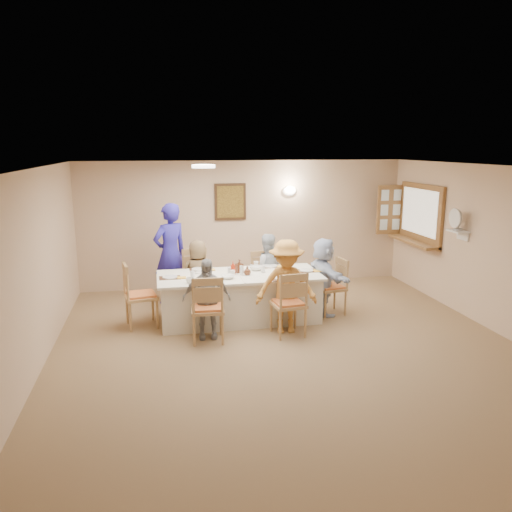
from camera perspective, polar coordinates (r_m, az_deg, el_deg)
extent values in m
plane|color=#896B4D|center=(7.05, 3.92, -10.73)|extent=(7.00, 7.00, 0.00)
plane|color=#D2B08B|center=(10.01, -1.26, 3.71)|extent=(6.50, 0.00, 6.50)
plane|color=#D2B08B|center=(3.59, 19.52, -13.43)|extent=(6.50, 0.00, 6.50)
plane|color=#D2B08B|center=(6.60, -24.28, -2.01)|extent=(0.00, 7.00, 7.00)
plane|color=#D2B08B|center=(8.14, 26.72, 0.33)|extent=(0.00, 7.00, 7.00)
plane|color=white|center=(6.49, 4.25, 10.01)|extent=(7.00, 7.00, 0.00)
cube|color=#382313|center=(9.88, -2.97, 6.21)|extent=(0.62, 0.04, 0.72)
cube|color=black|center=(9.85, -2.94, 6.20)|extent=(0.52, 0.02, 0.62)
ellipsoid|color=white|center=(10.07, 3.87, 7.47)|extent=(0.26, 0.09, 0.18)
cylinder|color=white|center=(7.78, -6.02, 10.16)|extent=(0.36, 0.36, 0.05)
cube|color=olive|center=(10.04, 18.30, 4.55)|extent=(0.06, 1.50, 1.15)
cube|color=olive|center=(10.06, 17.51, 1.59)|extent=(0.30, 1.50, 0.05)
cube|color=olive|center=(10.59, 15.06, 5.13)|extent=(0.55, 0.04, 1.00)
cube|color=white|center=(8.88, 22.08, 2.65)|extent=(0.22, 0.36, 0.03)
cube|color=white|center=(8.11, -1.90, -4.71)|extent=(2.60, 1.10, 0.76)
imported|color=brown|center=(8.62, -6.60, -2.16)|extent=(0.72, 0.58, 1.22)
imported|color=#AFBAC7|center=(8.79, 1.21, -1.57)|extent=(0.70, 0.58, 1.28)
imported|color=#9B9B9F|center=(7.32, -5.68, -4.87)|extent=(0.74, 0.39, 1.20)
imported|color=gold|center=(7.50, 3.48, -3.51)|extent=(1.09, 0.82, 1.43)
imported|color=silver|center=(8.37, 7.72, -2.33)|extent=(1.31, 0.71, 1.30)
imported|color=#2C25A1|center=(8.99, -9.77, 0.27)|extent=(1.04, 1.01, 1.81)
cube|color=#472B19|center=(7.53, -5.91, -3.10)|extent=(0.33, 0.25, 0.01)
cylinder|color=white|center=(7.52, -5.91, -3.02)|extent=(0.22, 0.22, 0.01)
cube|color=yellow|center=(7.49, -4.50, -3.08)|extent=(0.15, 0.15, 0.01)
cube|color=#472B19|center=(7.73, 2.99, -2.64)|extent=(0.33, 0.25, 0.01)
cylinder|color=white|center=(7.72, 2.99, -2.56)|extent=(0.25, 0.25, 0.02)
cube|color=yellow|center=(7.72, 4.38, -2.61)|extent=(0.14, 0.14, 0.01)
cube|color=#472B19|center=(8.34, -6.48, -1.57)|extent=(0.33, 0.24, 0.01)
cylinder|color=white|center=(8.33, -6.48, -1.51)|extent=(0.26, 0.26, 0.02)
cube|color=yellow|center=(8.30, -5.21, -1.55)|extent=(0.14, 0.14, 0.01)
cube|color=#472B19|center=(8.52, 1.59, -1.19)|extent=(0.33, 0.25, 0.01)
cylinder|color=white|center=(8.51, 1.59, -1.13)|extent=(0.26, 0.26, 0.02)
cube|color=yellow|center=(8.51, 2.85, -1.17)|extent=(0.14, 0.14, 0.01)
cube|color=#472B19|center=(7.90, -9.82, -2.46)|extent=(0.33, 0.24, 0.01)
cylinder|color=white|center=(7.90, -9.82, -2.39)|extent=(0.24, 0.24, 0.01)
cube|color=yellow|center=(7.86, -8.50, -2.45)|extent=(0.13, 0.13, 0.01)
cube|color=#472B19|center=(8.26, 5.77, -1.70)|extent=(0.34, 0.25, 0.01)
cylinder|color=white|center=(8.25, 5.77, -1.63)|extent=(0.23, 0.23, 0.01)
cube|color=yellow|center=(8.26, 7.07, -1.67)|extent=(0.14, 0.14, 0.01)
imported|color=white|center=(7.56, -7.61, -2.78)|extent=(0.12, 0.12, 0.08)
imported|color=white|center=(8.53, 0.01, -0.90)|extent=(0.15, 0.15, 0.08)
imported|color=white|center=(7.76, -3.24, -2.40)|extent=(0.31, 0.31, 0.05)
imported|color=white|center=(8.26, 0.04, -1.39)|extent=(0.36, 0.36, 0.07)
imported|color=#B5290F|center=(7.98, -2.65, -1.37)|extent=(0.11, 0.11, 0.21)
imported|color=#532A16|center=(8.08, -1.92, -1.17)|extent=(0.17, 0.17, 0.22)
imported|color=#532A16|center=(7.94, -1.00, -1.68)|extent=(0.16, 0.16, 0.14)
cylinder|color=silver|center=(8.02, -3.04, -1.69)|extent=(0.07, 0.07, 0.10)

